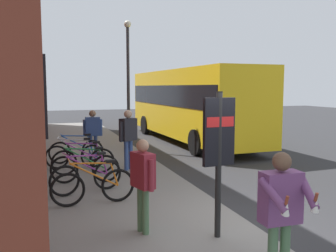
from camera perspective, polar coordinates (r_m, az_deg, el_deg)
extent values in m
plane|color=#2D2D30|center=(12.74, 2.26, -5.57)|extent=(60.00, 60.00, 0.00)
cube|color=gray|center=(13.98, -11.37, -4.38)|extent=(24.00, 3.50, 0.12)
cube|color=brown|center=(14.76, -20.41, 13.25)|extent=(22.00, 0.60, 9.02)
cube|color=black|center=(7.64, -18.75, 4.42)|extent=(0.90, 0.06, 1.60)
cube|color=black|center=(11.14, -18.81, 4.86)|extent=(0.90, 0.06, 1.60)
cube|color=black|center=(14.64, -18.84, 5.09)|extent=(0.90, 0.06, 1.60)
torus|color=black|center=(7.85, -15.51, -9.66)|extent=(0.07, 0.72, 0.72)
torus|color=black|center=(7.99, -7.88, -9.21)|extent=(0.07, 0.72, 0.72)
cylinder|color=orange|center=(7.83, -11.52, -7.51)|extent=(0.05, 1.02, 0.58)
cylinder|color=orange|center=(7.77, -12.11, -5.74)|extent=(0.05, 0.85, 0.09)
cylinder|color=orange|center=(7.91, -8.45, -7.50)|extent=(0.04, 0.19, 0.51)
cube|color=black|center=(7.83, -9.02, -5.47)|extent=(0.10, 0.20, 0.06)
cylinder|color=orange|center=(7.71, -15.27, -5.35)|extent=(0.48, 0.03, 0.02)
torus|color=black|center=(8.59, -15.96, -8.30)|extent=(0.24, 0.71, 0.72)
torus|color=black|center=(8.95, -9.49, -7.55)|extent=(0.24, 0.71, 0.72)
cylinder|color=#8C338C|center=(8.70, -12.54, -6.15)|extent=(0.30, 0.99, 0.58)
cylinder|color=#8C338C|center=(8.63, -13.05, -4.58)|extent=(0.25, 0.83, 0.09)
cylinder|color=#8C338C|center=(8.86, -9.96, -6.04)|extent=(0.08, 0.19, 0.51)
cube|color=black|center=(8.78, -10.45, -4.24)|extent=(0.15, 0.22, 0.06)
cylinder|color=#8C338C|center=(8.48, -15.75, -4.33)|extent=(0.47, 0.15, 0.02)
torus|color=black|center=(9.71, -16.02, -6.62)|extent=(0.19, 0.72, 0.72)
torus|color=black|center=(9.63, -9.78, -6.59)|extent=(0.19, 0.72, 0.72)
cylinder|color=#267F3F|center=(9.60, -12.80, -5.01)|extent=(0.22, 1.01, 0.58)
cylinder|color=#267F3F|center=(9.56, -13.29, -3.54)|extent=(0.19, 0.84, 0.09)
cylinder|color=#267F3F|center=(9.58, -10.25, -5.13)|extent=(0.07, 0.19, 0.51)
cube|color=black|center=(9.53, -10.74, -3.43)|extent=(0.14, 0.21, 0.06)
cylinder|color=#267F3F|center=(9.59, -15.83, -3.12)|extent=(0.48, 0.11, 0.02)
torus|color=black|center=(10.58, -16.02, -5.58)|extent=(0.08, 0.72, 0.72)
torus|color=black|center=(10.65, -10.34, -5.36)|extent=(0.08, 0.72, 0.72)
cylinder|color=#8C338C|center=(10.55, -13.07, -4.01)|extent=(0.06, 1.02, 0.58)
cylinder|color=#8C338C|center=(10.51, -13.51, -2.68)|extent=(0.06, 0.85, 0.09)
cylinder|color=#8C338C|center=(10.59, -10.77, -4.06)|extent=(0.04, 0.19, 0.51)
cube|color=black|center=(10.54, -11.20, -2.52)|extent=(0.11, 0.20, 0.06)
cylinder|color=#8C338C|center=(10.48, -15.84, -2.36)|extent=(0.48, 0.04, 0.02)
torus|color=black|center=(11.46, -17.05, -4.72)|extent=(0.16, 0.72, 0.72)
torus|color=black|center=(11.39, -11.78, -4.64)|extent=(0.16, 0.72, 0.72)
cylinder|color=silver|center=(11.36, -14.33, -3.32)|extent=(0.18, 1.01, 0.58)
cylinder|color=silver|center=(11.33, -14.75, -2.08)|extent=(0.16, 0.85, 0.09)
cylinder|color=silver|center=(11.34, -12.18, -3.41)|extent=(0.06, 0.19, 0.51)
cube|color=black|center=(11.30, -12.60, -1.97)|extent=(0.13, 0.21, 0.06)
cylinder|color=silver|center=(11.36, -16.90, -1.74)|extent=(0.48, 0.09, 0.02)
torus|color=black|center=(12.20, -16.64, -4.05)|extent=(0.11, 0.72, 0.72)
torus|color=black|center=(12.35, -11.78, -3.80)|extent=(0.11, 0.72, 0.72)
cylinder|color=#1E4CA5|center=(12.22, -14.11, -2.65)|extent=(0.10, 1.02, 0.58)
cylinder|color=#1E4CA5|center=(12.18, -14.49, -1.51)|extent=(0.09, 0.85, 0.09)
cylinder|color=#1E4CA5|center=(12.30, -12.15, -2.67)|extent=(0.05, 0.19, 0.51)
cube|color=black|center=(12.24, -12.53, -1.35)|extent=(0.11, 0.21, 0.06)
cylinder|color=#1E4CA5|center=(12.12, -16.49, -1.25)|extent=(0.48, 0.06, 0.02)
cylinder|color=black|center=(5.97, 7.93, -6.16)|extent=(0.10, 0.10, 2.40)
cube|color=black|center=(5.88, 8.01, -0.92)|extent=(0.12, 0.55, 1.10)
cube|color=red|center=(5.86, 8.03, 0.68)|extent=(0.13, 0.50, 0.16)
cube|color=yellow|center=(17.16, 3.44, 3.68)|extent=(10.55, 2.74, 3.00)
cube|color=black|center=(17.15, 3.44, 4.89)|extent=(10.35, 2.78, 0.90)
cylinder|color=black|center=(14.90, 12.85, -2.05)|extent=(1.01, 0.27, 1.00)
cylinder|color=black|center=(13.75, 4.42, -2.60)|extent=(1.01, 0.27, 1.00)
cylinder|color=black|center=(20.81, 2.74, 0.39)|extent=(1.01, 0.27, 1.00)
cylinder|color=black|center=(20.00, -3.61, 0.16)|extent=(1.01, 0.27, 1.00)
cylinder|color=#334C8C|center=(11.00, -5.88, -4.50)|extent=(0.13, 0.13, 0.88)
cylinder|color=#334C8C|center=(10.87, -6.58, -4.63)|extent=(0.13, 0.13, 0.88)
cube|color=#26262D|center=(10.82, -6.28, -0.55)|extent=(0.49, 0.57, 0.66)
sphere|color=#D8AD8C|center=(10.77, -6.31, 1.89)|extent=(0.24, 0.24, 0.24)
cylinder|color=#26262D|center=(11.02, -5.20, -0.64)|extent=(0.10, 0.10, 0.59)
cylinder|color=#26262D|center=(10.63, -7.40, -0.91)|extent=(0.10, 0.10, 0.59)
cylinder|color=#334C8C|center=(12.54, -12.07, -3.40)|extent=(0.12, 0.12, 0.83)
cylinder|color=#334C8C|center=(12.55, -11.28, -3.37)|extent=(0.12, 0.12, 0.83)
cube|color=#334C8C|center=(12.44, -11.75, -0.08)|extent=(0.27, 0.50, 0.62)
sphere|color=#8C664C|center=(12.41, -11.79, 1.93)|extent=(0.23, 0.23, 0.23)
cylinder|color=#334C8C|center=(12.43, -13.00, -0.30)|extent=(0.10, 0.10, 0.55)
cylinder|color=#334C8C|center=(12.47, -10.50, -0.22)|extent=(0.10, 0.10, 0.55)
cylinder|color=#4C724C|center=(6.25, -3.53, -13.24)|extent=(0.11, 0.11, 0.79)
cylinder|color=#4C724C|center=(6.38, -4.33, -12.82)|extent=(0.11, 0.11, 0.79)
cube|color=maroon|center=(6.13, -3.98, -6.92)|extent=(0.51, 0.35, 0.59)
sphere|color=tan|center=(6.05, -4.01, -3.10)|extent=(0.21, 0.21, 0.21)
cylinder|color=maroon|center=(5.92, -2.67, -7.76)|extent=(0.09, 0.09, 0.53)
cylinder|color=maroon|center=(6.35, -5.20, -6.81)|extent=(0.09, 0.09, 0.53)
cube|color=#723F72|center=(4.64, 17.28, -10.65)|extent=(0.26, 0.49, 0.63)
sphere|color=brown|center=(4.53, 17.46, -5.34)|extent=(0.23, 0.23, 0.23)
cylinder|color=#723F72|center=(4.60, 21.12, -9.60)|extent=(0.46, 0.20, 0.35)
cone|color=white|center=(4.46, 22.21, -11.53)|extent=(0.13, 0.09, 0.16)
cylinder|color=brown|center=(4.43, 22.26, -10.30)|extent=(0.06, 0.04, 0.11)
cylinder|color=#723F72|center=(4.33, 16.22, -10.40)|extent=(0.46, 0.18, 0.35)
cone|color=white|center=(4.23, 18.12, -12.33)|extent=(0.13, 0.09, 0.16)
cylinder|color=brown|center=(4.20, 18.16, -11.04)|extent=(0.06, 0.04, 0.11)
cylinder|color=#333338|center=(14.65, -6.26, 5.87)|extent=(0.12, 0.12, 4.81)
sphere|color=silver|center=(14.85, -6.38, 15.64)|extent=(0.28, 0.28, 0.28)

